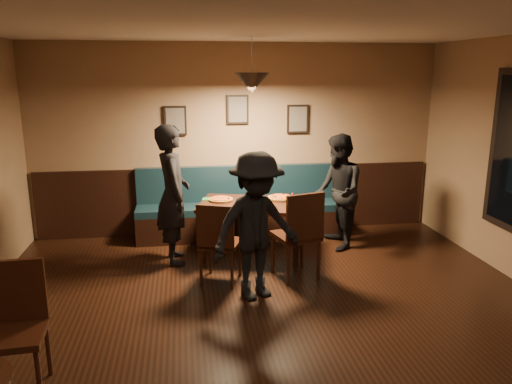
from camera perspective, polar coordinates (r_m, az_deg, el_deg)
floor at (r=4.52m, az=3.17°, el=-18.15°), size 7.00×7.00×0.00m
ceiling at (r=3.86m, az=3.74°, el=19.84°), size 7.00×7.00×0.00m
wall_back at (r=7.37m, az=-2.14°, el=6.01°), size 6.00×0.00×6.00m
wainscot at (r=7.51m, az=-2.06°, el=-0.83°), size 5.88×0.06×1.00m
booth_bench at (r=7.25m, az=-1.82°, el=-1.36°), size 3.00×0.60×1.00m
picture_left at (r=7.26m, az=-9.28°, el=8.12°), size 0.32×0.04×0.42m
picture_center at (r=7.29m, az=-2.15°, el=9.49°), size 0.32×0.04×0.42m
picture_right at (r=7.46m, az=4.83°, el=8.39°), size 0.32×0.04×0.42m
pendant_lamp at (r=6.23m, az=-0.48°, el=12.46°), size 0.44×0.44×0.25m
dining_table at (r=6.55m, az=-0.45°, el=-4.29°), size 1.53×1.19×0.72m
chair_near_left at (r=5.73m, az=-4.13°, el=-5.72°), size 0.55×0.55×0.97m
chair_near_right at (r=5.85m, az=4.61°, el=-4.82°), size 0.58×0.58×1.06m
diner_left at (r=6.29m, az=-9.56°, el=-0.31°), size 0.50×0.69×1.76m
diner_right at (r=6.82m, az=9.43°, el=-0.00°), size 0.63×0.79×1.58m
diner_front at (r=5.22m, az=0.03°, el=-4.01°), size 1.18×0.94×1.59m
pizza_a at (r=6.56m, az=-4.08°, el=-0.84°), size 0.39×0.39×0.04m
pizza_b at (r=6.24m, az=-0.46°, el=-1.54°), size 0.48×0.48×0.04m
pizza_c at (r=6.63m, az=2.85°, el=-0.66°), size 0.44×0.44×0.04m
soda_glass at (r=6.28m, az=4.86°, el=-1.04°), size 0.07×0.07×0.14m
tabasco_bottle at (r=6.49m, az=4.23°, el=-0.57°), size 0.04×0.04×0.13m
napkin_a at (r=6.66m, az=-5.56°, el=-0.80°), size 0.17×0.17×0.01m
napkin_b at (r=6.08m, az=-5.55°, el=-2.19°), size 0.19×0.19×0.01m
cutlery_set at (r=6.08m, az=0.21°, el=-2.15°), size 0.20×0.07×0.00m
cafe_chair_far at (r=4.21m, az=-26.25°, el=-14.39°), size 0.47×0.47×1.00m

